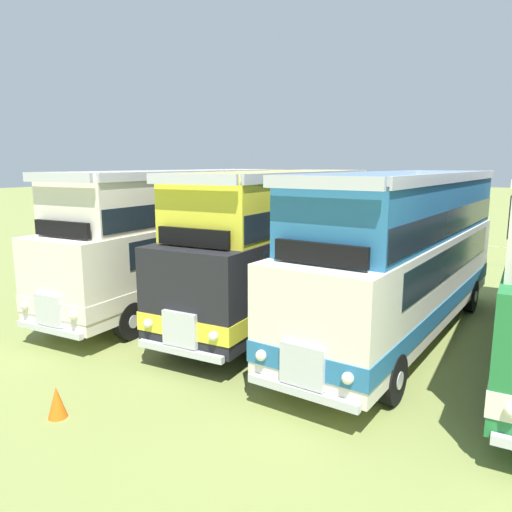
{
  "coord_description": "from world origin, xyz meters",
  "views": [
    {
      "loc": [
        -4.35,
        -13.31,
        4.72
      ],
      "look_at": [
        -12.85,
        0.74,
        1.62
      ],
      "focal_mm": 34.11,
      "sensor_mm": 36.0,
      "label": 1
    }
  ],
  "objects": [
    {
      "name": "bus_first_in_row",
      "position": [
        -15.25,
        -0.04,
        2.36
      ],
      "size": [
        3.16,
        11.77,
        4.52
      ],
      "color": "silver",
      "rests_on": "ground"
    },
    {
      "name": "bus_second_in_row",
      "position": [
        -11.44,
        0.01,
        2.36
      ],
      "size": [
        3.09,
        10.67,
        4.52
      ],
      "color": "black",
      "rests_on": "ground"
    },
    {
      "name": "bus_third_in_row",
      "position": [
        -7.62,
        -0.12,
        2.36
      ],
      "size": [
        3.17,
        11.22,
        4.52
      ],
      "color": "silver",
      "rests_on": "ground"
    },
    {
      "name": "cone_mid_row",
      "position": [
        -11.96,
        -7.99,
        0.31
      ],
      "size": [
        0.36,
        0.36,
        0.62
      ],
      "primitive_type": "cone",
      "color": "orange",
      "rests_on": "ground"
    }
  ]
}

